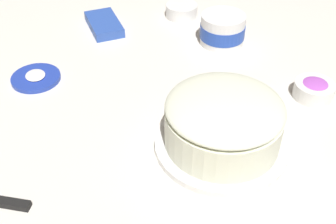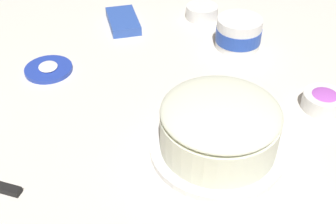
{
  "view_description": "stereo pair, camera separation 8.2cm",
  "coord_description": "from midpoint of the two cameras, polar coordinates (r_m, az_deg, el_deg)",
  "views": [
    {
      "loc": [
        -0.68,
        0.21,
        0.59
      ],
      "look_at": [
        -0.05,
        -0.04,
        0.04
      ],
      "focal_mm": 45.96,
      "sensor_mm": 36.0,
      "label": 1
    },
    {
      "loc": [
        -0.7,
        0.13,
        0.59
      ],
      "look_at": [
        -0.05,
        -0.04,
        0.04
      ],
      "focal_mm": 45.96,
      "sensor_mm": 36.0,
      "label": 2
    }
  ],
  "objects": [
    {
      "name": "frosting_tub",
      "position": [
        1.15,
        5.2,
        10.88
      ],
      "size": [
        0.12,
        0.12,
        0.08
      ],
      "color": "white",
      "rests_on": "ground_plane"
    },
    {
      "name": "frosting_tub_lid",
      "position": [
        1.08,
        -19.24,
        4.25
      ],
      "size": [
        0.11,
        0.11,
        0.02
      ],
      "color": "#233DAD",
      "rests_on": "ground_plane"
    },
    {
      "name": "sprinkle_bowl_rainbow",
      "position": [
        1.0,
        16.61,
        2.88
      ],
      "size": [
        0.09,
        0.09,
        0.04
      ],
      "color": "white",
      "rests_on": "ground_plane"
    },
    {
      "name": "ground_plane",
      "position": [
        0.92,
        -6.02,
        -0.41
      ],
      "size": [
        1.54,
        1.54,
        0.0
      ],
      "primitive_type": "plane",
      "color": "silver"
    },
    {
      "name": "candy_box_upper",
      "position": [
        1.25,
        -10.38,
        11.32
      ],
      "size": [
        0.15,
        0.08,
        0.03
      ],
      "primitive_type": "cube",
      "rotation": [
        0.0,
        0.0,
        -0.01
      ],
      "color": "#2D51B2",
      "rests_on": "ground_plane"
    },
    {
      "name": "frosted_cake",
      "position": [
        0.81,
        4.46,
        -1.88
      ],
      "size": [
        0.26,
        0.26,
        0.12
      ],
      "color": "white",
      "rests_on": "ground_plane"
    },
    {
      "name": "sprinkle_bowl_green",
      "position": [
        1.29,
        -0.04,
        13.33
      ],
      "size": [
        0.09,
        0.09,
        0.04
      ],
      "color": "white",
      "rests_on": "ground_plane"
    }
  ]
}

